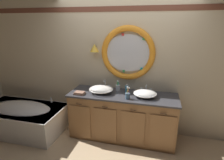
# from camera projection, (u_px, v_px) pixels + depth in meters

# --- Properties ---
(ground_plane) EXTENTS (14.00, 14.00, 0.00)m
(ground_plane) POSITION_uv_depth(u_px,v_px,m) (117.00, 143.00, 3.30)
(ground_plane) COLOR tan
(back_wall_assembly) EXTENTS (6.40, 0.26, 2.60)m
(back_wall_assembly) POSITION_uv_depth(u_px,v_px,m) (124.00, 65.00, 3.44)
(back_wall_assembly) COLOR beige
(back_wall_assembly) RESTS_ON ground_plane
(vanity_counter) EXTENTS (1.94, 0.66, 0.86)m
(vanity_counter) POSITION_uv_depth(u_px,v_px,m) (122.00, 116.00, 3.38)
(vanity_counter) COLOR olive
(vanity_counter) RESTS_ON ground_plane
(bathtub) EXTENTS (1.65, 0.90, 0.61)m
(bathtub) POSITION_uv_depth(u_px,v_px,m) (22.00, 116.00, 3.62)
(bathtub) COLOR white
(bathtub) RESTS_ON ground_plane
(sink_basin_left) EXTENTS (0.44, 0.44, 0.14)m
(sink_basin_left) POSITION_uv_depth(u_px,v_px,m) (101.00, 89.00, 3.30)
(sink_basin_left) COLOR white
(sink_basin_left) RESTS_ON vanity_counter
(sink_basin_right) EXTENTS (0.40, 0.40, 0.13)m
(sink_basin_right) POSITION_uv_depth(u_px,v_px,m) (145.00, 94.00, 3.12)
(sink_basin_right) COLOR white
(sink_basin_right) RESTS_ON vanity_counter
(faucet_set_left) EXTENTS (0.22, 0.13, 0.18)m
(faucet_set_left) POSITION_uv_depth(u_px,v_px,m) (105.00, 85.00, 3.54)
(faucet_set_left) COLOR silver
(faucet_set_left) RESTS_ON vanity_counter
(faucet_set_right) EXTENTS (0.23, 0.13, 0.14)m
(faucet_set_right) POSITION_uv_depth(u_px,v_px,m) (146.00, 89.00, 3.35)
(faucet_set_right) COLOR silver
(faucet_set_right) RESTS_ON vanity_counter
(toothbrush_holder_left) EXTENTS (0.09, 0.09, 0.20)m
(toothbrush_holder_left) POSITION_uv_depth(u_px,v_px,m) (118.00, 87.00, 3.43)
(toothbrush_holder_left) COLOR silver
(toothbrush_holder_left) RESTS_ON vanity_counter
(toothbrush_holder_right) EXTENTS (0.09, 0.09, 0.22)m
(toothbrush_holder_right) POSITION_uv_depth(u_px,v_px,m) (128.00, 95.00, 3.04)
(toothbrush_holder_right) COLOR slate
(toothbrush_holder_right) RESTS_ON vanity_counter
(soap_dispenser) EXTENTS (0.06, 0.07, 0.15)m
(soap_dispenser) POSITION_uv_depth(u_px,v_px,m) (127.00, 89.00, 3.35)
(soap_dispenser) COLOR #388EBC
(soap_dispenser) RESTS_ON vanity_counter
(folded_hand_towel) EXTENTS (0.19, 0.13, 0.05)m
(folded_hand_towel) POSITION_uv_depth(u_px,v_px,m) (79.00, 93.00, 3.25)
(folded_hand_towel) COLOR #936B56
(folded_hand_towel) RESTS_ON vanity_counter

